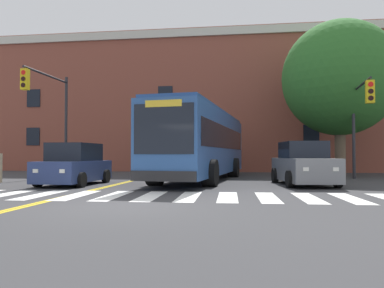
% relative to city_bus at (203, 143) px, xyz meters
% --- Properties ---
extents(ground_plane, '(120.00, 120.00, 0.00)m').
position_rel_city_bus_xyz_m(ground_plane, '(-1.04, -9.75, -1.85)').
color(ground_plane, '#38383A').
extents(crosswalk, '(13.61, 3.30, 0.01)m').
position_rel_city_bus_xyz_m(crosswalk, '(-0.24, -7.45, -1.85)').
color(crosswalk, white).
rests_on(crosswalk, ground).
extents(lane_line_yellow_inner, '(0.12, 36.00, 0.01)m').
position_rel_city_bus_xyz_m(lane_line_yellow_inner, '(-3.43, 6.55, -1.85)').
color(lane_line_yellow_inner, gold).
rests_on(lane_line_yellow_inner, ground).
extents(lane_line_yellow_outer, '(0.12, 36.00, 0.01)m').
position_rel_city_bus_xyz_m(lane_line_yellow_outer, '(-3.27, 6.55, -1.85)').
color(lane_line_yellow_outer, gold).
rests_on(lane_line_yellow_outer, ground).
extents(city_bus, '(3.87, 12.51, 3.44)m').
position_rel_city_bus_xyz_m(city_bus, '(0.00, 0.00, 0.00)').
color(city_bus, '#2D5699').
rests_on(city_bus, ground).
extents(car_navy_near_lane, '(2.08, 4.15, 1.76)m').
position_rel_city_bus_xyz_m(car_navy_near_lane, '(-5.08, -3.62, -1.04)').
color(car_navy_near_lane, navy).
rests_on(car_navy_near_lane, ground).
extents(car_grey_far_lane, '(2.44, 4.59, 1.83)m').
position_rel_city_bus_xyz_m(car_grey_far_lane, '(4.52, -2.44, -1.02)').
color(car_grey_far_lane, slate).
rests_on(car_grey_far_lane, ground).
extents(car_black_behind_bus, '(2.69, 5.38, 2.26)m').
position_rel_city_bus_xyz_m(car_black_behind_bus, '(-1.13, 9.12, -0.78)').
color(car_black_behind_bus, black).
rests_on(car_black_behind_bus, ground).
extents(traffic_light_near_corner, '(0.57, 3.81, 4.96)m').
position_rel_city_bus_xyz_m(traffic_light_near_corner, '(7.69, 0.39, 1.55)').
color(traffic_light_near_corner, '#28282D').
rests_on(traffic_light_near_corner, ground).
extents(traffic_light_far_corner, '(0.39, 4.19, 5.78)m').
position_rel_city_bus_xyz_m(traffic_light_far_corner, '(-8.20, 0.11, 2.13)').
color(traffic_light_far_corner, '#28282D').
rests_on(traffic_light_far_corner, ground).
extents(street_tree_curbside_large, '(8.32, 8.41, 9.22)m').
position_rel_city_bus_xyz_m(street_tree_curbside_large, '(7.72, 4.35, 3.95)').
color(street_tree_curbside_large, brown).
rests_on(street_tree_curbside_large, ground).
extents(building_facade, '(39.88, 8.84, 10.86)m').
position_rel_city_bus_xyz_m(building_facade, '(1.57, 13.25, 3.58)').
color(building_facade, brown).
rests_on(building_facade, ground).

